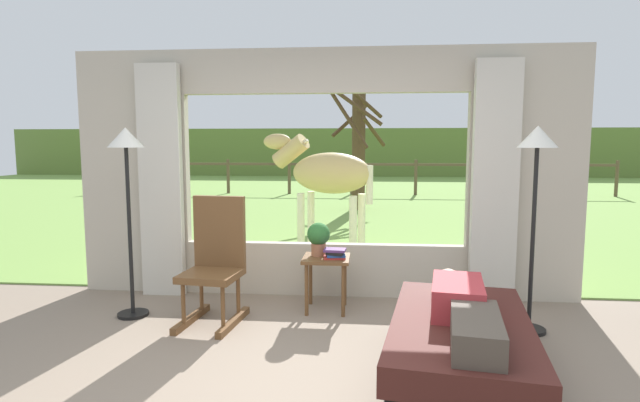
# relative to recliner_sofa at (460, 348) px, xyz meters

# --- Properties ---
(back_wall_with_window) EXTENTS (5.20, 0.12, 2.55)m
(back_wall_with_window) POSITION_rel_recliner_sofa_xyz_m (-1.07, 1.85, 1.03)
(back_wall_with_window) COLOR #BCB29E
(back_wall_with_window) RESTS_ON ground_plane
(curtain_panel_left) EXTENTS (0.44, 0.10, 2.40)m
(curtain_panel_left) POSITION_rel_recliner_sofa_xyz_m (-2.76, 1.71, 0.98)
(curtain_panel_left) COLOR beige
(curtain_panel_left) RESTS_ON ground_plane
(curtain_panel_right) EXTENTS (0.44, 0.10, 2.40)m
(curtain_panel_right) POSITION_rel_recliner_sofa_xyz_m (0.62, 1.71, 0.98)
(curtain_panel_right) COLOR beige
(curtain_panel_right) RESTS_ON ground_plane
(outdoor_pasture_lawn) EXTENTS (36.00, 21.68, 0.02)m
(outdoor_pasture_lawn) POSITION_rel_recliner_sofa_xyz_m (-1.07, 12.75, -0.21)
(outdoor_pasture_lawn) COLOR #759E47
(outdoor_pasture_lawn) RESTS_ON ground_plane
(distant_hill_ridge) EXTENTS (36.00, 2.00, 2.40)m
(distant_hill_ridge) POSITION_rel_recliner_sofa_xyz_m (-1.07, 22.59, 0.98)
(distant_hill_ridge) COLOR olive
(distant_hill_ridge) RESTS_ON ground_plane
(recliner_sofa) EXTENTS (1.15, 1.82, 0.42)m
(recliner_sofa) POSITION_rel_recliner_sofa_xyz_m (0.00, 0.00, 0.00)
(recliner_sofa) COLOR black
(recliner_sofa) RESTS_ON ground_plane
(reclining_person) EXTENTS (0.43, 1.44, 0.22)m
(reclining_person) POSITION_rel_recliner_sofa_xyz_m (0.00, -0.05, 0.30)
(reclining_person) COLOR #B23338
(reclining_person) RESTS_ON recliner_sofa
(rocking_chair) EXTENTS (0.53, 0.73, 1.12)m
(rocking_chair) POSITION_rel_recliner_sofa_xyz_m (-1.98, 0.99, 0.33)
(rocking_chair) COLOR brown
(rocking_chair) RESTS_ON ground_plane
(side_table) EXTENTS (0.44, 0.44, 0.52)m
(side_table) POSITION_rel_recliner_sofa_xyz_m (-1.01, 1.34, 0.21)
(side_table) COLOR brown
(side_table) RESTS_ON ground_plane
(potted_plant) EXTENTS (0.22, 0.22, 0.32)m
(potted_plant) POSITION_rel_recliner_sofa_xyz_m (-1.09, 1.40, 0.48)
(potted_plant) COLOR #9E6042
(potted_plant) RESTS_ON side_table
(book_stack) EXTENTS (0.22, 0.18, 0.09)m
(book_stack) POSITION_rel_recliner_sofa_xyz_m (-0.92, 1.28, 0.35)
(book_stack) COLOR #B22D28
(book_stack) RESTS_ON side_table
(floor_lamp_left) EXTENTS (0.32, 0.32, 1.74)m
(floor_lamp_left) POSITION_rel_recliner_sofa_xyz_m (-2.79, 1.02, 1.18)
(floor_lamp_left) COLOR black
(floor_lamp_left) RESTS_ON ground_plane
(floor_lamp_right) EXTENTS (0.32, 0.32, 1.74)m
(floor_lamp_right) POSITION_rel_recliner_sofa_xyz_m (0.75, 0.95, 1.18)
(floor_lamp_right) COLOR black
(floor_lamp_right) RESTS_ON ground_plane
(horse) EXTENTS (1.79, 1.01, 1.73)m
(horse) POSITION_rel_recliner_sofa_xyz_m (-1.22, 4.01, 0.94)
(horse) COLOR tan
(horse) RESTS_ON outdoor_pasture_lawn
(pasture_tree) EXTENTS (1.43, 1.41, 2.98)m
(pasture_tree) POSITION_rel_recliner_sofa_xyz_m (-0.82, 8.74, 1.33)
(pasture_tree) COLOR #4C3823
(pasture_tree) RESTS_ON outdoor_pasture_lawn
(pasture_fence_line) EXTENTS (16.10, 0.10, 1.10)m
(pasture_fence_line) POSITION_rel_recliner_sofa_xyz_m (-1.07, 12.51, 0.53)
(pasture_fence_line) COLOR brown
(pasture_fence_line) RESTS_ON outdoor_pasture_lawn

